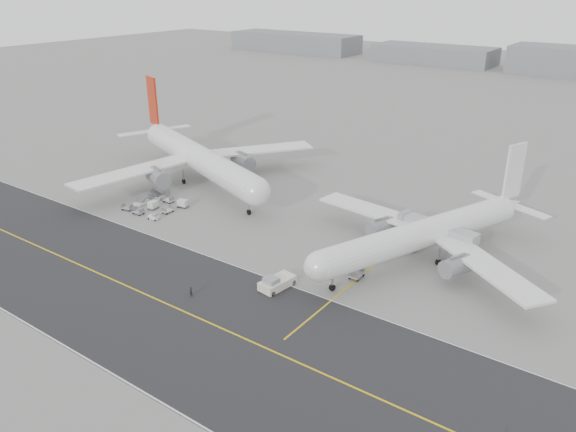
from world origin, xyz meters
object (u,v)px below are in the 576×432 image
Objects in this scene: airliner_a at (197,157)px; pushback_tug at (277,283)px; ground_crew_a at (191,292)px; airliner_b at (427,232)px; jet_bridge at (438,232)px.

pushback_tug is at bearing -101.84° from airliner_a.
airliner_a is at bearing 143.38° from ground_crew_a.
pushback_tug is at bearing 57.40° from ground_crew_a.
airliner_b is 42.54m from ground_crew_a.
ground_crew_a is at bearing -116.13° from airliner_a.
pushback_tug is (-15.57, -23.98, -4.23)m from airliner_b.
jet_bridge reaches higher than ground_crew_a.
jet_bridge is (0.91, 3.36, -0.94)m from airliner_b.
ground_crew_a is (-25.99, -37.44, -3.41)m from jet_bridge.
ground_crew_a is (-25.08, -34.08, -4.35)m from airliner_b.
airliner_a is 62.95m from airliner_b.
airliner_b is at bearing -95.38° from jet_bridge.
airliner_a is 1.23× the size of airliner_b.
airliner_b reaches higher than ground_crew_a.
airliner_a is 7.24× the size of pushback_tug.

